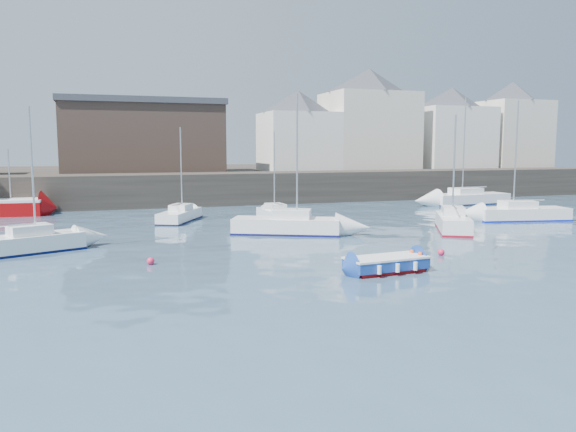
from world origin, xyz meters
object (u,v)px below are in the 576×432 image
object	(u,v)px
blue_dinghy	(386,263)
sailboat_g	(468,198)
sailboat_d	(521,213)
buoy_near	(151,265)
sailboat_b	(287,225)
buoy_mid	(441,255)
sailboat_a	(25,243)
sailboat_c	(453,222)
buoy_far	(264,230)
sailboat_f	(276,215)
sailboat_h	(180,215)

from	to	relation	value
blue_dinghy	sailboat_g	bearing A→B (deg)	47.89
sailboat_d	sailboat_g	xyz separation A→B (m)	(3.74, 11.54, 0.04)
sailboat_g	buoy_near	xyz separation A→B (m)	(-31.59, -19.30, -0.58)
sailboat_b	buoy_near	size ratio (longest dim) A/B	24.84
sailboat_g	buoy_mid	size ratio (longest dim) A/B	29.40
sailboat_a	sailboat_b	bearing A→B (deg)	7.30
sailboat_a	sailboat_c	size ratio (longest dim) A/B	0.99
sailboat_a	blue_dinghy	bearing A→B (deg)	-32.31
sailboat_g	sailboat_b	bearing A→B (deg)	-151.23
sailboat_d	buoy_far	bearing A→B (deg)	176.36
sailboat_f	buoy_far	distance (m)	4.71
buoy_near	sailboat_g	bearing A→B (deg)	31.42
sailboat_d	sailboat_g	bearing A→B (deg)	72.06
sailboat_b	sailboat_g	bearing A→B (deg)	28.77
sailboat_d	sailboat_h	world-z (taller)	sailboat_d
sailboat_a	sailboat_h	world-z (taller)	sailboat_a
sailboat_d	buoy_mid	xyz separation A→B (m)	(-13.62, -10.08, -0.54)
sailboat_g	sailboat_a	bearing A→B (deg)	-159.11
sailboat_c	sailboat_g	world-z (taller)	sailboat_g
sailboat_b	sailboat_f	distance (m)	6.41
sailboat_c	sailboat_f	size ratio (longest dim) A/B	1.15
sailboat_a	sailboat_c	distance (m)	25.69
blue_dinghy	sailboat_g	xyz separation A→B (m)	(21.88, 24.20, 0.19)
sailboat_h	buoy_near	world-z (taller)	sailboat_h
buoy_far	blue_dinghy	bearing A→B (deg)	-83.41
sailboat_f	sailboat_g	bearing A→B (deg)	16.00
sailboat_b	buoy_mid	size ratio (longest dim) A/B	25.40
buoy_near	buoy_mid	world-z (taller)	buoy_near
sailboat_f	sailboat_g	distance (m)	22.20
blue_dinghy	buoy_far	size ratio (longest dim) A/B	10.28
sailboat_a	sailboat_b	world-z (taller)	sailboat_b
buoy_far	sailboat_g	bearing A→B (deg)	23.66
sailboat_b	sailboat_c	bearing A→B (deg)	-11.49
sailboat_d	buoy_near	bearing A→B (deg)	-164.45
sailboat_a	sailboat_f	size ratio (longest dim) A/B	1.14
sailboat_a	buoy_near	distance (m)	7.76
sailboat_f	buoy_near	xyz separation A→B (m)	(-10.24, -13.18, -0.46)
sailboat_d	sailboat_f	xyz separation A→B (m)	(-17.61, 5.43, -0.07)
sailboat_a	buoy_mid	size ratio (longest dim) A/B	21.84
sailboat_b	sailboat_d	xyz separation A→B (m)	(18.85, 0.86, -0.03)
sailboat_a	buoy_far	xyz separation A→B (m)	(14.02, 4.03, -0.53)
sailboat_d	sailboat_f	distance (m)	18.42
sailboat_c	sailboat_g	bearing A→B (deg)	50.99
buoy_far	sailboat_f	bearing A→B (deg)	62.81
sailboat_c	sailboat_d	xyz separation A→B (m)	(8.08, 3.05, -0.04)
buoy_near	buoy_far	xyz separation A→B (m)	(8.10, 9.01, 0.00)
sailboat_f	sailboat_h	bearing A→B (deg)	162.48
sailboat_c	buoy_mid	xyz separation A→B (m)	(-5.54, -7.03, -0.58)
sailboat_d	sailboat_g	size ratio (longest dim) A/B	0.87
sailboat_h	sailboat_g	bearing A→B (deg)	7.97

